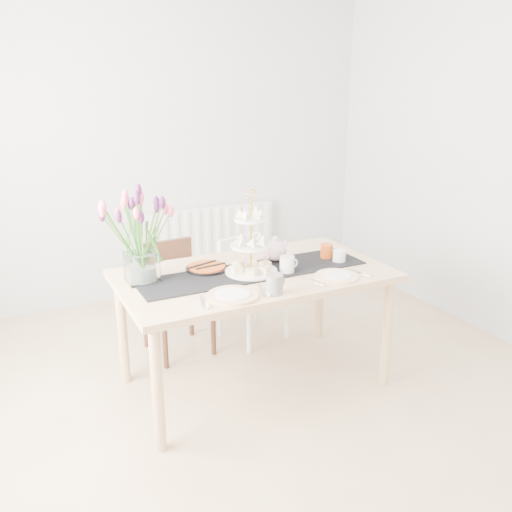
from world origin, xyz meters
name	(u,v)px	position (x,y,z in m)	size (l,w,h in m)	color
room_shell	(281,197)	(0.00, 0.00, 1.30)	(4.50, 4.50, 4.50)	tan
radiator	(212,239)	(0.50, 2.19, 0.45)	(1.20, 0.08, 0.60)	white
dining_table	(254,284)	(0.08, 0.46, 0.67)	(1.60, 0.90, 0.75)	tan
chair_brown	(173,289)	(-0.22, 1.16, 0.45)	(0.43, 0.43, 0.78)	#381F14
chair_white	(247,281)	(0.34, 1.11, 0.43)	(0.46, 0.46, 0.75)	white
table_runner	(254,272)	(0.08, 0.46, 0.75)	(1.40, 0.35, 0.01)	black
tulip_vase	(139,223)	(-0.56, 0.60, 1.09)	(0.63, 0.63, 0.53)	silver
cake_stand	(251,253)	(0.05, 0.44, 0.88)	(0.31, 0.31, 0.46)	gold
teapot	(275,251)	(0.28, 0.58, 0.82)	(0.24, 0.19, 0.16)	white
cream_jug	(339,256)	(0.64, 0.39, 0.79)	(0.08, 0.08, 0.08)	white
tart_tin	(207,268)	(-0.17, 0.61, 0.76)	(0.25, 0.25, 0.03)	black
mug_grey	(275,284)	(0.02, 0.10, 0.80)	(0.09, 0.09, 0.11)	slate
mug_white	(287,265)	(0.25, 0.36, 0.80)	(0.09, 0.09, 0.10)	silver
mug_orange	(327,251)	(0.61, 0.49, 0.80)	(0.08, 0.08, 0.10)	#CC4E16
plate_left	(233,295)	(-0.19, 0.16, 0.76)	(0.28, 0.28, 0.01)	silver
plate_right	(337,276)	(0.47, 0.16, 0.76)	(0.25, 0.25, 0.01)	white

